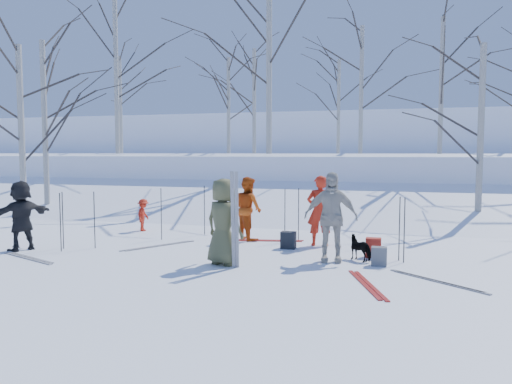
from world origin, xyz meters
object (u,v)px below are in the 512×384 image
(skier_red_north, at_px, (320,211))
(backpack_red, at_px, (373,248))
(skier_grey_west, at_px, (21,215))
(backpack_dark, at_px, (288,240))
(dog, at_px, (361,248))
(skier_redor_behind, at_px, (248,208))
(skier_red_seated, at_px, (143,215))
(backpack_grey, at_px, (379,256))
(skier_olive_center, at_px, (223,222))
(skier_cream_east, at_px, (331,217))

(skier_red_north, xyz_separation_m, backpack_red, (1.33, -1.03, -0.64))
(skier_grey_west, distance_m, backpack_dark, 6.20)
(dog, bearing_deg, skier_grey_west, -46.06)
(skier_redor_behind, distance_m, skier_red_seated, 3.37)
(dog, xyz_separation_m, backpack_grey, (0.38, -0.44, -0.07))
(skier_redor_behind, bearing_deg, backpack_grey, -169.64)
(skier_red_north, height_order, skier_grey_west, skier_red_north)
(skier_olive_center, bearing_deg, skier_cream_east, -135.58)
(skier_redor_behind, distance_m, dog, 3.50)
(skier_red_seated, xyz_separation_m, skier_grey_west, (-1.29, -3.33, 0.34))
(skier_cream_east, xyz_separation_m, backpack_grey, (0.99, -0.12, -0.74))
(skier_red_seated, bearing_deg, dog, -116.37)
(skier_red_north, xyz_separation_m, backpack_dark, (-0.64, -0.59, -0.65))
(dog, xyz_separation_m, backpack_red, (0.23, 0.36, -0.05))
(skier_grey_west, height_order, dog, skier_grey_west)
(skier_cream_east, relative_size, backpack_grey, 4.89)
(skier_red_north, bearing_deg, skier_olive_center, 41.77)
(skier_red_seated, bearing_deg, skier_red_north, -106.00)
(skier_grey_west, bearing_deg, dog, 121.45)
(skier_olive_center, height_order, skier_red_seated, skier_olive_center)
(skier_olive_center, distance_m, backpack_red, 3.33)
(skier_olive_center, distance_m, dog, 2.95)
(skier_olive_center, bearing_deg, backpack_red, -130.62)
(skier_redor_behind, relative_size, backpack_dark, 4.08)
(skier_red_seated, xyz_separation_m, backpack_dark, (4.58, -1.42, -0.26))
(skier_red_north, distance_m, backpack_red, 1.80)
(skier_olive_center, relative_size, backpack_red, 4.15)
(backpack_grey, bearing_deg, skier_red_north, 129.10)
(skier_cream_east, distance_m, dog, 0.95)
(skier_red_seated, xyz_separation_m, backpack_grey, (6.70, -2.66, -0.27))
(skier_red_seated, height_order, skier_grey_west, skier_grey_west)
(skier_cream_east, bearing_deg, backpack_grey, -15.81)
(skier_cream_east, height_order, backpack_red, skier_cream_east)
(skier_olive_center, relative_size, backpack_grey, 4.58)
(skier_red_north, distance_m, backpack_dark, 1.08)
(skier_red_north, height_order, skier_cream_east, skier_cream_east)
(skier_red_seated, bearing_deg, skier_olive_center, -139.83)
(skier_cream_east, bearing_deg, dog, 18.67)
(backpack_grey, distance_m, backpack_dark, 2.46)
(skier_redor_behind, distance_m, skier_cream_east, 3.14)
(backpack_red, bearing_deg, skier_redor_behind, 157.41)
(backpack_red, height_order, backpack_grey, backpack_red)
(skier_redor_behind, bearing_deg, skier_grey_west, 74.17)
(skier_red_seated, bearing_deg, backpack_dark, -114.18)
(skier_redor_behind, bearing_deg, skier_red_seated, 33.95)
(skier_olive_center, distance_m, skier_red_seated, 5.05)
(skier_olive_center, bearing_deg, skier_red_seated, -22.18)
(skier_olive_center, xyz_separation_m, skier_red_seated, (-3.69, 3.42, -0.41))
(skier_grey_west, bearing_deg, backpack_grey, 117.98)
(skier_olive_center, bearing_deg, dog, -134.76)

